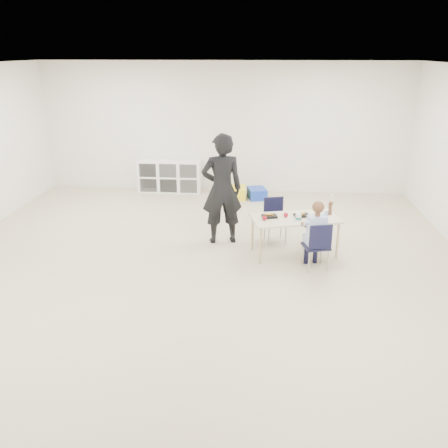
# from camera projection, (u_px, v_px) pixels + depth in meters

# --- Properties ---
(room) EXTENTS (9.00, 9.02, 2.80)m
(room) POSITION_uv_depth(u_px,v_px,m) (194.00, 182.00, 6.12)
(room) COLOR beige
(room) RESTS_ON ground
(table) EXTENTS (1.44, 0.97, 0.60)m
(table) POSITION_uv_depth(u_px,v_px,m) (294.00, 236.00, 7.32)
(table) COLOR beige
(table) RESTS_ON ground
(chair_near) EXTENTS (0.42, 0.41, 0.72)m
(chair_near) POSITION_uv_depth(u_px,v_px,m) (316.00, 245.00, 6.82)
(chair_near) COLOR black
(chair_near) RESTS_ON ground
(chair_far) EXTENTS (0.42, 0.41, 0.72)m
(chair_far) POSITION_uv_depth(u_px,v_px,m) (275.00, 221.00, 7.79)
(chair_far) COLOR black
(chair_far) RESTS_ON ground
(child) EXTENTS (0.59, 0.59, 1.14)m
(child) POSITION_uv_depth(u_px,v_px,m) (317.00, 232.00, 6.74)
(child) COLOR #BBD5FE
(child) RESTS_ON chair_near
(lunch_tray_near) EXTENTS (0.25, 0.21, 0.03)m
(lunch_tray_near) POSITION_uv_depth(u_px,v_px,m) (301.00, 215.00, 7.27)
(lunch_tray_near) COLOR black
(lunch_tray_near) RESTS_ON table
(lunch_tray_far) EXTENTS (0.25, 0.21, 0.03)m
(lunch_tray_far) POSITION_uv_depth(u_px,v_px,m) (270.00, 216.00, 7.22)
(lunch_tray_far) COLOR black
(lunch_tray_far) RESTS_ON table
(milk_carton) EXTENTS (0.09, 0.09, 0.10)m
(milk_carton) POSITION_uv_depth(u_px,v_px,m) (298.00, 217.00, 7.10)
(milk_carton) COLOR white
(milk_carton) RESTS_ON table
(bread_roll) EXTENTS (0.09, 0.09, 0.07)m
(bread_roll) POSITION_uv_depth(u_px,v_px,m) (314.00, 216.00, 7.17)
(bread_roll) COLOR tan
(bread_roll) RESTS_ON table
(apple_near) EXTENTS (0.07, 0.07, 0.07)m
(apple_near) POSITION_uv_depth(u_px,v_px,m) (286.00, 215.00, 7.22)
(apple_near) COLOR maroon
(apple_near) RESTS_ON table
(apple_far) EXTENTS (0.07, 0.07, 0.07)m
(apple_far) POSITION_uv_depth(u_px,v_px,m) (265.00, 218.00, 7.09)
(apple_far) COLOR maroon
(apple_far) RESTS_ON table
(cubby_shelf) EXTENTS (1.40, 0.40, 0.70)m
(cubby_shelf) POSITION_uv_depth(u_px,v_px,m) (170.00, 176.00, 10.58)
(cubby_shelf) COLOR white
(cubby_shelf) RESTS_ON ground
(adult) EXTENTS (0.74, 0.57, 1.80)m
(adult) POSITION_uv_depth(u_px,v_px,m) (222.00, 189.00, 7.59)
(adult) COLOR black
(adult) RESTS_ON ground
(bin_red) EXTENTS (0.40, 0.48, 0.21)m
(bin_red) POSITION_uv_depth(u_px,v_px,m) (222.00, 194.00, 10.12)
(bin_red) COLOR red
(bin_red) RESTS_ON ground
(bin_yellow) EXTENTS (0.41, 0.51, 0.24)m
(bin_yellow) POSITION_uv_depth(u_px,v_px,m) (237.00, 193.00, 10.17)
(bin_yellow) COLOR yellow
(bin_yellow) RESTS_ON ground
(bin_blue) EXTENTS (0.46, 0.53, 0.22)m
(bin_blue) POSITION_uv_depth(u_px,v_px,m) (257.00, 193.00, 10.14)
(bin_blue) COLOR #1739AE
(bin_blue) RESTS_ON ground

